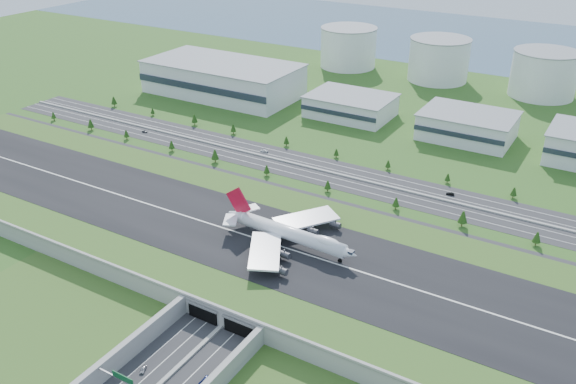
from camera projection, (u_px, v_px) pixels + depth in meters
The scene contains 17 objects.
ground at pixel (288, 264), 271.43m from camera, with size 1200.00×1200.00×0.00m, color #1F4B17.
airfield_deck at pixel (288, 257), 269.50m from camera, with size 520.00×100.00×9.20m.
north_expressway at pixel (374, 183), 344.21m from camera, with size 560.00×36.00×0.12m, color #28282B.
tree_row at pixel (407, 183), 334.03m from camera, with size 504.75×48.71×8.44m.
hangar_west at pixel (223, 79), 484.88m from camera, with size 120.00×60.00×25.00m, color silver.
hangar_mid_a at pixel (351, 106), 440.94m from camera, with size 58.00×42.00×15.00m, color silver.
hangar_mid_b at pixel (467, 126), 401.81m from camera, with size 58.00×42.00×17.00m, color silver.
fuel_tank_a at pixel (348, 48), 555.66m from camera, with size 50.00×50.00×35.00m, color white.
fuel_tank_b at pixel (439, 60), 516.99m from camera, with size 50.00×50.00×35.00m, color white.
fuel_tank_c at pixel (544, 74), 478.32m from camera, with size 50.00×50.00×35.00m, color white.
bay_water at pixel (521, 45), 639.27m from camera, with size 1200.00×260.00×0.06m, color #3D5B75.
boeing_747 at pixel (289, 233), 268.36m from camera, with size 68.38×64.54×21.13m.
car_0 at pixel (143, 369), 211.79m from camera, with size 1.67×4.14×1.41m, color #A4A3A8.
car_2 at pixel (206, 380), 206.86m from camera, with size 2.60×5.63×1.56m, color #0E1646.
car_4 at pixel (145, 132), 413.98m from camera, with size 1.59×3.95×1.35m, color #4D4C51.
car_5 at pixel (450, 194), 331.12m from camera, with size 1.51×4.34×1.43m, color black.
car_7 at pixel (264, 151), 384.18m from camera, with size 2.17×5.33×1.55m, color white.
Camera 1 is at (115.99, -195.45, 151.87)m, focal length 38.00 mm.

